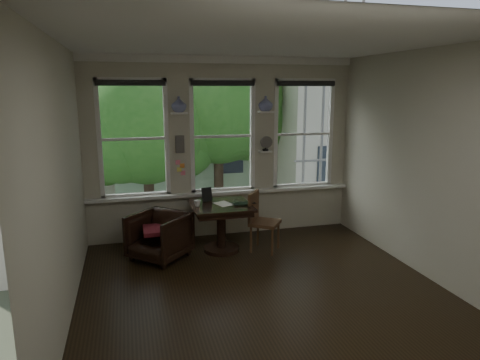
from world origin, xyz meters
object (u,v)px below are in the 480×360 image
object	(u,v)px
table	(221,228)
laptop	(245,205)
armchair_left	(159,236)
side_chair_right	(265,222)
mug	(197,203)

from	to	relation	value
table	laptop	size ratio (longest dim) A/B	2.58
armchair_left	side_chair_right	distance (m)	1.62
table	armchair_left	size ratio (longest dim) A/B	1.17
armchair_left	side_chair_right	world-z (taller)	side_chair_right
table	laptop	xyz separation A→B (m)	(0.33, -0.17, 0.39)
laptop	side_chair_right	bearing A→B (deg)	-1.17
table	side_chair_right	xyz separation A→B (m)	(0.65, -0.17, 0.09)
side_chair_right	mug	bearing A→B (deg)	117.07
armchair_left	mug	distance (m)	0.74
armchair_left	table	bearing A→B (deg)	48.65
table	armchair_left	distance (m)	0.96
armchair_left	laptop	world-z (taller)	laptop
side_chair_right	laptop	distance (m)	0.44
laptop	mug	distance (m)	0.72
table	armchair_left	world-z (taller)	table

